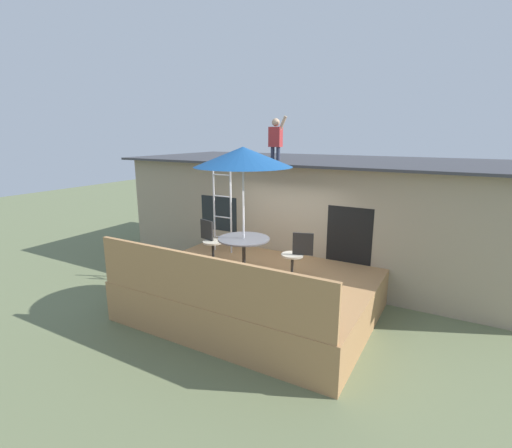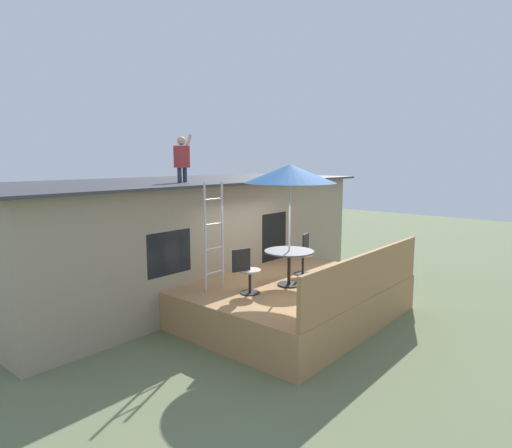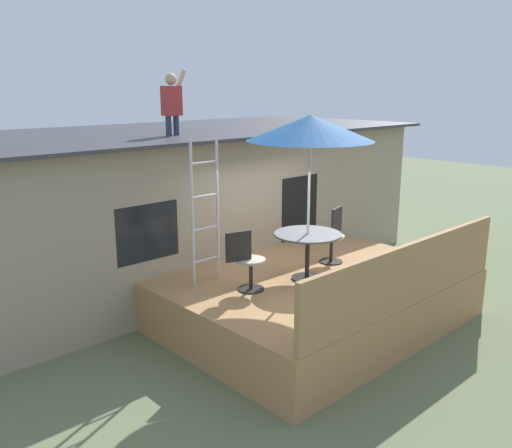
% 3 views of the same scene
% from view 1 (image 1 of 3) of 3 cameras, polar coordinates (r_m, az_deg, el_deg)
% --- Properties ---
extents(ground_plane, '(40.00, 40.00, 0.00)m').
position_cam_1_polar(ground_plane, '(7.98, 0.02, -12.97)').
color(ground_plane, '#66704C').
extents(house, '(10.50, 4.50, 2.91)m').
position_cam_1_polar(house, '(10.64, 9.63, 1.95)').
color(house, gray).
rests_on(house, ground).
extents(deck, '(4.64, 3.62, 0.80)m').
position_cam_1_polar(deck, '(7.81, 0.02, -10.34)').
color(deck, '#A87A4C').
rests_on(deck, ground).
extents(deck_railing, '(4.54, 0.08, 0.90)m').
position_cam_1_polar(deck_railing, '(6.13, -8.23, -8.78)').
color(deck_railing, '#A87A4C').
rests_on(deck_railing, deck).
extents(patio_table, '(1.04, 1.04, 0.74)m').
position_cam_1_polar(patio_table, '(7.50, -1.88, -3.35)').
color(patio_table, black).
rests_on(patio_table, deck).
extents(patio_umbrella, '(1.90, 1.90, 2.54)m').
position_cam_1_polar(patio_umbrella, '(7.19, -1.99, 10.21)').
color(patio_umbrella, silver).
rests_on(patio_umbrella, deck).
extents(step_ladder, '(0.52, 0.04, 2.20)m').
position_cam_1_polar(step_ladder, '(8.84, -5.17, 2.64)').
color(step_ladder, silver).
rests_on(step_ladder, deck).
extents(person_figure, '(0.47, 0.20, 1.11)m').
position_cam_1_polar(person_figure, '(9.78, 3.07, 13.26)').
color(person_figure, '#33384C').
rests_on(person_figure, house).
extents(patio_chair_left, '(0.61, 0.44, 0.92)m').
position_cam_1_polar(patio_chair_left, '(8.31, -6.94, -2.68)').
color(patio_chair_left, black).
rests_on(patio_chair_left, deck).
extents(patio_chair_right, '(0.61, 0.44, 0.92)m').
position_cam_1_polar(patio_chair_right, '(7.36, 6.15, -4.81)').
color(patio_chair_right, black).
rests_on(patio_chair_right, deck).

